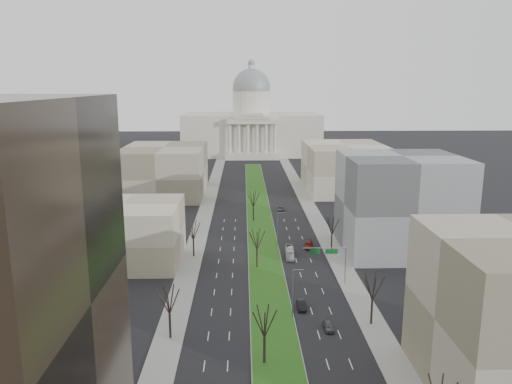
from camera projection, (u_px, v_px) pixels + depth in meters
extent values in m
plane|color=black|center=(260.00, 221.00, 153.20)|extent=(600.00, 600.00, 0.00)
cube|color=#999993|center=(260.00, 221.00, 152.21)|extent=(8.00, 222.00, 0.15)
cube|color=#1B5115|center=(260.00, 221.00, 152.19)|extent=(7.70, 221.70, 0.06)
cube|color=gray|center=(195.00, 247.00, 128.33)|extent=(5.00, 330.00, 0.15)
cube|color=gray|center=(330.00, 246.00, 129.20)|extent=(5.00, 330.00, 0.15)
cube|color=beige|center=(252.00, 134.00, 297.20)|extent=(80.00, 40.00, 24.00)
cube|color=beige|center=(252.00, 156.00, 276.85)|extent=(30.00, 6.00, 4.00)
cube|color=beige|center=(252.00, 122.00, 272.82)|extent=(28.00, 5.00, 2.50)
cube|color=beige|center=(252.00, 118.00, 272.40)|extent=(20.00, 5.00, 1.80)
cube|color=beige|center=(252.00, 115.00, 272.06)|extent=(12.00, 5.00, 1.60)
cylinder|color=beige|center=(251.00, 103.00, 293.39)|extent=(22.00, 22.00, 14.00)
sphere|color=gray|center=(251.00, 88.00, 291.48)|extent=(22.00, 22.00, 22.00)
cylinder|color=beige|center=(251.00, 68.00, 289.15)|extent=(4.00, 4.00, 4.00)
sphere|color=gray|center=(251.00, 63.00, 288.51)|extent=(4.00, 4.00, 4.00)
cylinder|color=beige|center=(230.00, 138.00, 274.42)|extent=(2.00, 2.00, 16.00)
cylinder|color=beige|center=(239.00, 138.00, 274.54)|extent=(2.00, 2.00, 16.00)
cylinder|color=beige|center=(248.00, 138.00, 274.67)|extent=(2.00, 2.00, 16.00)
cylinder|color=beige|center=(257.00, 138.00, 274.80)|extent=(2.00, 2.00, 16.00)
cylinder|color=beige|center=(266.00, 138.00, 274.92)|extent=(2.00, 2.00, 16.00)
cylinder|color=beige|center=(275.00, 138.00, 275.05)|extent=(2.00, 2.00, 16.00)
cube|color=tan|center=(124.00, 233.00, 116.70)|extent=(26.00, 22.00, 14.00)
cube|color=#595B5D|center=(400.00, 204.00, 124.16)|extent=(28.00, 26.00, 24.00)
cube|color=gray|center=(165.00, 170.00, 189.50)|extent=(30.00, 40.00, 18.00)
cube|color=tan|center=(345.00, 167.00, 196.14)|extent=(30.00, 40.00, 18.00)
cylinder|color=black|center=(170.00, 326.00, 81.98)|extent=(0.40, 0.40, 4.32)
cylinder|color=black|center=(194.00, 248.00, 121.06)|extent=(0.40, 0.40, 4.22)
cylinder|color=black|center=(372.00, 313.00, 86.74)|extent=(0.40, 0.40, 4.42)
cylinder|color=black|center=(332.00, 242.00, 125.85)|extent=(0.40, 0.40, 4.03)
cylinder|color=black|center=(264.00, 350.00, 74.54)|extent=(0.40, 0.40, 4.32)
cylinder|color=black|center=(257.00, 259.00, 113.62)|extent=(0.40, 0.40, 4.32)
cylinder|color=black|center=(253.00, 214.00, 152.70)|extent=(0.40, 0.40, 4.32)
cylinder|color=gray|center=(293.00, 294.00, 88.84)|extent=(0.20, 0.20, 9.00)
cylinder|color=gray|center=(298.00, 270.00, 87.89)|extent=(1.80, 0.12, 0.12)
cylinder|color=gray|center=(278.00, 230.00, 127.92)|extent=(0.20, 0.20, 9.00)
cylinder|color=gray|center=(281.00, 213.00, 126.97)|extent=(1.80, 0.12, 0.12)
cylinder|color=gray|center=(345.00, 266.00, 103.92)|extent=(0.24, 0.24, 8.00)
cylinder|color=gray|center=(325.00, 248.00, 102.95)|extent=(9.00, 0.18, 0.18)
cube|color=#0C591E|center=(332.00, 251.00, 103.24)|extent=(2.60, 0.08, 1.00)
cube|color=#0C591E|center=(315.00, 252.00, 103.15)|extent=(2.20, 0.08, 1.00)
imported|color=#4A4C51|center=(328.00, 326.00, 85.25)|extent=(1.80, 4.02, 1.34)
imported|color=black|center=(301.00, 305.00, 93.24)|extent=(1.56, 4.37, 1.43)
imported|color=maroon|center=(309.00, 245.00, 127.85)|extent=(2.92, 5.48, 1.51)
imported|color=#45484C|center=(281.00, 209.00, 165.36)|extent=(2.34, 4.66, 1.26)
imported|color=silver|center=(290.00, 252.00, 121.03)|extent=(2.33, 8.15, 2.24)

